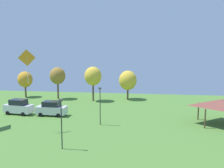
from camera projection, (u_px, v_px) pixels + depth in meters
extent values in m
cube|color=orange|center=(27.00, 58.00, 29.39)|extent=(1.72, 1.27, 2.09)
cylinder|color=white|center=(27.00, 58.00, 29.37)|extent=(0.35, 0.34, 1.87)
cylinder|color=white|center=(28.00, 75.00, 29.68)|extent=(0.28, 0.28, 2.12)
cube|color=silver|center=(19.00, 108.00, 38.59)|extent=(4.81, 2.42, 1.27)
cube|color=#1E232D|center=(18.00, 102.00, 38.45)|extent=(2.73, 2.01, 0.89)
cylinder|color=black|center=(23.00, 114.00, 37.43)|extent=(0.66, 0.30, 0.64)
cylinder|color=black|center=(30.00, 111.00, 39.19)|extent=(0.66, 0.30, 0.64)
cylinder|color=black|center=(8.00, 113.00, 38.17)|extent=(0.66, 0.30, 0.64)
cylinder|color=black|center=(15.00, 110.00, 39.93)|extent=(0.66, 0.30, 0.64)
cube|color=silver|center=(52.00, 110.00, 37.70)|extent=(4.78, 1.97, 1.19)
cube|color=#1E232D|center=(51.00, 104.00, 37.57)|extent=(2.64, 1.78, 0.84)
cylinder|color=black|center=(58.00, 116.00, 36.64)|extent=(0.64, 0.23, 0.64)
cylinder|color=black|center=(63.00, 113.00, 38.47)|extent=(0.64, 0.23, 0.64)
cylinder|color=black|center=(40.00, 115.00, 37.09)|extent=(0.64, 0.23, 0.64)
cylinder|color=black|center=(46.00, 112.00, 38.92)|extent=(0.64, 0.23, 0.64)
cylinder|color=brown|center=(205.00, 119.00, 31.46)|extent=(0.20, 0.20, 2.60)
cylinder|color=brown|center=(198.00, 111.00, 35.46)|extent=(0.20, 0.20, 2.60)
pyramid|color=brown|center=(222.00, 103.00, 32.87)|extent=(6.76, 5.27, 1.00)
cylinder|color=#2D2D33|center=(100.00, 107.00, 32.71)|extent=(0.12, 0.12, 5.04)
cube|color=#4C4C51|center=(100.00, 88.00, 32.35)|extent=(0.36, 0.20, 0.24)
cylinder|color=#2D2D33|center=(62.00, 125.00, 24.50)|extent=(0.12, 0.12, 5.08)
cube|color=#4C4C51|center=(61.00, 100.00, 24.15)|extent=(0.36, 0.20, 0.24)
cylinder|color=brown|center=(26.00, 91.00, 53.31)|extent=(0.36, 0.36, 2.78)
ellipsoid|color=gold|center=(25.00, 79.00, 52.96)|extent=(3.24, 3.24, 3.56)
cylinder|color=brown|center=(58.00, 90.00, 51.14)|extent=(0.36, 0.36, 3.79)
ellipsoid|color=olive|center=(58.00, 76.00, 50.72)|extent=(3.31, 3.31, 3.64)
cylinder|color=brown|center=(93.00, 92.00, 48.97)|extent=(0.36, 0.36, 3.86)
ellipsoid|color=gold|center=(93.00, 76.00, 48.54)|extent=(3.52, 3.52, 3.87)
cylinder|color=brown|center=(128.00, 93.00, 50.74)|extent=(0.36, 0.36, 2.68)
ellipsoid|color=gold|center=(128.00, 80.00, 50.37)|extent=(3.77, 3.77, 4.14)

